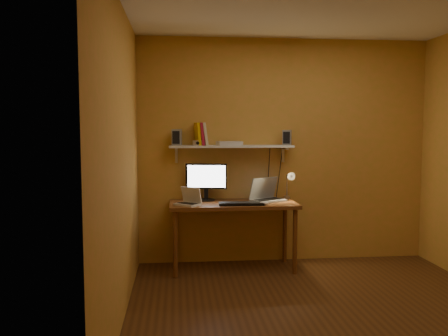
{
  "coord_description": "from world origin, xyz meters",
  "views": [
    {
      "loc": [
        -1.26,
        -3.85,
        1.59
      ],
      "look_at": [
        -0.75,
        1.18,
        1.14
      ],
      "focal_mm": 38.0,
      "sensor_mm": 36.0,
      "label": 1
    }
  ],
  "objects": [
    {
      "name": "desk",
      "position": [
        -0.64,
        1.28,
        0.66
      ],
      "size": [
        1.4,
        0.6,
        0.75
      ],
      "color": "brown",
      "rests_on": "ground"
    },
    {
      "name": "books",
      "position": [
        -0.98,
        1.48,
        1.5
      ],
      "size": [
        0.16,
        0.18,
        0.26
      ],
      "color": "#DAA608",
      "rests_on": "wall_shelf"
    },
    {
      "name": "speaker_left",
      "position": [
        -1.25,
        1.48,
        1.47
      ],
      "size": [
        0.12,
        0.12,
        0.18
      ],
      "primitive_type": "cube",
      "rotation": [
        0.0,
        0.0,
        -0.18
      ],
      "color": "gray",
      "rests_on": "wall_shelf"
    },
    {
      "name": "desk_lamp",
      "position": [
        0.02,
        1.41,
        0.96
      ],
      "size": [
        0.09,
        0.23,
        0.38
      ],
      "color": "silver",
      "rests_on": "desk"
    },
    {
      "name": "mouse",
      "position": [
        -0.33,
        1.09,
        0.77
      ],
      "size": [
        0.12,
        0.1,
        0.04
      ],
      "primitive_type": "ellipsoid",
      "rotation": [
        0.0,
        0.0,
        -0.29
      ],
      "color": "silver",
      "rests_on": "desk"
    },
    {
      "name": "router",
      "position": [
        -0.66,
        1.46,
        1.4
      ],
      "size": [
        0.3,
        0.22,
        0.05
      ],
      "primitive_type": "cube",
      "rotation": [
        0.0,
        0.0,
        0.16
      ],
      "color": "silver",
      "rests_on": "wall_shelf"
    },
    {
      "name": "room",
      "position": [
        0.0,
        0.0,
        1.3
      ],
      "size": [
        3.44,
        3.24,
        2.64
      ],
      "color": "#532F15",
      "rests_on": "ground"
    },
    {
      "name": "monitor",
      "position": [
        -0.93,
        1.45,
        0.99
      ],
      "size": [
        0.46,
        0.23,
        0.42
      ],
      "rotation": [
        0.0,
        0.0,
        -0.18
      ],
      "color": "black",
      "rests_on": "desk"
    },
    {
      "name": "netbook",
      "position": [
        -1.13,
        1.17,
        0.8
      ],
      "size": [
        0.31,
        0.3,
        0.19
      ],
      "rotation": [
        0.0,
        0.0,
        -0.72
      ],
      "color": "silver",
      "rests_on": "desk"
    },
    {
      "name": "keyboard",
      "position": [
        -0.57,
        1.12,
        0.76
      ],
      "size": [
        0.49,
        0.18,
        0.03
      ],
      "primitive_type": "cube",
      "rotation": [
        0.0,
        0.0,
        -0.05
      ],
      "color": "black",
      "rests_on": "desk"
    },
    {
      "name": "speaker_right",
      "position": [
        0.0,
        1.46,
        1.46
      ],
      "size": [
        0.12,
        0.12,
        0.17
      ],
      "primitive_type": "cube",
      "rotation": [
        0.0,
        0.0,
        -0.35
      ],
      "color": "gray",
      "rests_on": "wall_shelf"
    },
    {
      "name": "laptop",
      "position": [
        -0.25,
        1.38,
        0.82
      ],
      "size": [
        0.44,
        0.4,
        0.26
      ],
      "rotation": [
        0.0,
        0.0,
        0.52
      ],
      "color": "gray",
      "rests_on": "desk"
    },
    {
      "name": "shelf_camera",
      "position": [
        -1.03,
        1.41,
        1.4
      ],
      "size": [
        0.1,
        0.06,
        0.06
      ],
      "color": "silver",
      "rests_on": "wall_shelf"
    },
    {
      "name": "wall_shelf",
      "position": [
        -0.64,
        1.47,
        1.36
      ],
      "size": [
        1.4,
        0.25,
        0.21
      ],
      "color": "silver",
      "rests_on": "room"
    }
  ]
}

